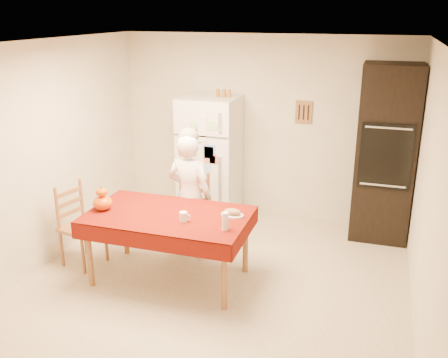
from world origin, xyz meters
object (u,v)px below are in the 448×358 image
at_px(dining_table, 168,220).
at_px(wine_glass, 225,221).
at_px(chair_far, 191,209).
at_px(seated_woman, 190,196).
at_px(oven_cabinet, 385,154).
at_px(refrigerator, 210,159).
at_px(pumpkin_lower, 103,203).
at_px(chair_left, 78,222).
at_px(bread_plate, 232,215).
at_px(coffee_mug, 183,217).

distance_m(dining_table, wine_glass, 0.73).
bearing_deg(chair_far, seated_woman, -71.05).
bearing_deg(oven_cabinet, refrigerator, -178.82).
bearing_deg(dining_table, refrigerator, 94.81).
distance_m(oven_cabinet, pumpkin_lower, 3.44).
xyz_separation_m(chair_left, wine_glass, (1.83, -0.22, 0.34)).
relative_size(wine_glass, bread_plate, 0.73).
bearing_deg(bread_plate, coffee_mug, -147.40).
distance_m(dining_table, seated_woman, 0.60).
height_order(chair_left, bread_plate, chair_left).
bearing_deg(bread_plate, seated_woman, 145.38).
height_order(chair_far, coffee_mug, chair_far).
distance_m(chair_far, wine_glass, 1.26).
xyz_separation_m(refrigerator, seated_woman, (0.16, -1.19, -0.10)).
height_order(coffee_mug, pumpkin_lower, pumpkin_lower).
bearing_deg(bread_plate, dining_table, -167.56).
bearing_deg(refrigerator, chair_far, -84.02).
distance_m(refrigerator, pumpkin_lower, 1.97).
xyz_separation_m(chair_left, pumpkin_lower, (0.43, -0.14, 0.33)).
height_order(dining_table, chair_left, chair_left).
distance_m(chair_left, seated_woman, 1.30).
xyz_separation_m(coffee_mug, wine_glass, (0.46, -0.06, 0.04)).
xyz_separation_m(refrigerator, bread_plate, (0.81, -1.63, -0.08)).
height_order(chair_left, seated_woman, seated_woman).
xyz_separation_m(seated_woman, bread_plate, (0.65, -0.45, 0.02)).
xyz_separation_m(seated_woman, wine_glass, (0.67, -0.78, 0.10)).
height_order(chair_left, wine_glass, chair_left).
bearing_deg(pumpkin_lower, oven_cabinet, 34.21).
relative_size(seated_woman, coffee_mug, 14.96).
relative_size(coffee_mug, pumpkin_lower, 0.48).
distance_m(oven_cabinet, coffee_mug, 2.75).
relative_size(dining_table, coffee_mug, 17.00).
relative_size(oven_cabinet, wine_glass, 12.50).
relative_size(refrigerator, seated_woman, 1.14).
bearing_deg(chair_left, chair_far, -42.07).
bearing_deg(dining_table, pumpkin_lower, -171.64).
bearing_deg(refrigerator, bread_plate, -63.61).
bearing_deg(coffee_mug, seated_woman, 106.40).
bearing_deg(seated_woman, dining_table, 96.21).
bearing_deg(pumpkin_lower, refrigerator, 73.43).
distance_m(refrigerator, bread_plate, 1.83).
bearing_deg(wine_glass, oven_cabinet, 54.43).
height_order(refrigerator, pumpkin_lower, refrigerator).
height_order(oven_cabinet, chair_far, oven_cabinet).
distance_m(refrigerator, dining_table, 1.79).
relative_size(chair_left, bread_plate, 3.96).
bearing_deg(oven_cabinet, wine_glass, -125.57).
relative_size(chair_left, wine_glass, 5.40).
distance_m(oven_cabinet, seated_woman, 2.48).
height_order(chair_far, bread_plate, chair_far).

